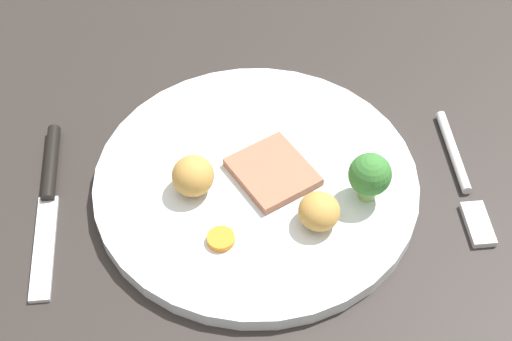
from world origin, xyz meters
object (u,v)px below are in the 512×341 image
at_px(roast_potato_left, 319,211).
at_px(fork, 463,180).
at_px(roast_potato_right, 193,176).
at_px(broccoli_floret, 370,176).
at_px(knife, 49,192).
at_px(carrot_coin_front, 221,239).
at_px(dinner_plate, 256,183).
at_px(meat_slice_main, 273,172).

relative_size(roast_potato_left, fork, 0.24).
bearing_deg(fork, roast_potato_right, -91.18).
bearing_deg(fork, broccoli_floret, -79.43).
bearing_deg(knife, carrot_coin_front, 63.38).
bearing_deg(knife, roast_potato_right, 82.96).
bearing_deg(broccoli_floret, dinner_plate, -18.35).
bearing_deg(meat_slice_main, broccoli_floret, 157.21).
distance_m(roast_potato_left, fork, 0.15).
bearing_deg(fork, meat_slice_main, -94.60).
height_order(meat_slice_main, carrot_coin_front, meat_slice_main).
bearing_deg(knife, roast_potato_left, 74.86).
height_order(dinner_plate, roast_potato_right, roast_potato_right).
xyz_separation_m(roast_potato_left, carrot_coin_front, (0.08, 0.01, -0.01)).
xyz_separation_m(carrot_coin_front, knife, (0.15, -0.08, -0.01)).
relative_size(roast_potato_right, broccoli_floret, 0.82).
xyz_separation_m(carrot_coin_front, broccoli_floret, (-0.13, -0.03, 0.02)).
bearing_deg(dinner_plate, knife, -4.01).
height_order(fork, knife, knife).
distance_m(roast_potato_left, roast_potato_right, 0.11).
bearing_deg(carrot_coin_front, roast_potato_right, -72.60).
height_order(carrot_coin_front, fork, carrot_coin_front).
xyz_separation_m(dinner_plate, roast_potato_left, (-0.05, 0.05, 0.02)).
distance_m(carrot_coin_front, fork, 0.23).
distance_m(broccoli_floret, knife, 0.28).
height_order(meat_slice_main, knife, meat_slice_main).
relative_size(fork, knife, 0.82).
bearing_deg(carrot_coin_front, dinner_plate, -119.77).
bearing_deg(dinner_plate, roast_potato_left, 130.71).
xyz_separation_m(roast_potato_left, roast_potato_right, (0.10, -0.05, 0.00)).
relative_size(dinner_plate, knife, 1.54).
xyz_separation_m(roast_potato_right, fork, (-0.24, 0.01, -0.03)).
height_order(carrot_coin_front, knife, carrot_coin_front).
xyz_separation_m(broccoli_floret, knife, (0.27, -0.04, -0.04)).
xyz_separation_m(meat_slice_main, fork, (-0.17, 0.02, -0.01)).
bearing_deg(broccoli_floret, meat_slice_main, -22.79).
bearing_deg(broccoli_floret, fork, -170.64).
height_order(meat_slice_main, roast_potato_left, roast_potato_left).
xyz_separation_m(dinner_plate, meat_slice_main, (-0.01, -0.00, 0.01)).
bearing_deg(roast_potato_left, meat_slice_main, -60.68).
xyz_separation_m(meat_slice_main, roast_potato_right, (0.07, 0.01, 0.01)).
distance_m(roast_potato_left, knife, 0.24).
xyz_separation_m(roast_potato_right, knife, (0.13, -0.02, -0.03)).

